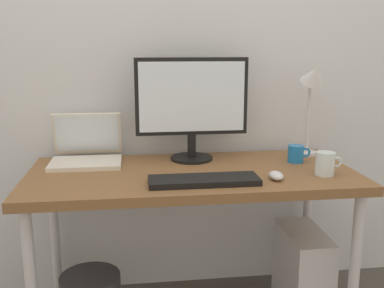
# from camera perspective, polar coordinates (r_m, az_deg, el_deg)

# --- Properties ---
(back_wall) EXTENTS (4.40, 0.04, 2.60)m
(back_wall) POSITION_cam_1_polar(r_m,az_deg,el_deg) (2.26, -1.30, 13.27)
(back_wall) COLOR silver
(back_wall) RESTS_ON ground_plane
(desk) EXTENTS (1.42, 0.65, 0.73)m
(desk) POSITION_cam_1_polar(r_m,az_deg,el_deg) (1.98, 0.00, -5.29)
(desk) COLOR brown
(desk) RESTS_ON ground_plane
(monitor) EXTENTS (0.53, 0.20, 0.48)m
(monitor) POSITION_cam_1_polar(r_m,az_deg,el_deg) (2.09, -0.04, 5.26)
(monitor) COLOR black
(monitor) RESTS_ON desk
(laptop) EXTENTS (0.32, 0.28, 0.22)m
(laptop) POSITION_cam_1_polar(r_m,az_deg,el_deg) (2.14, -13.30, -0.78)
(laptop) COLOR silver
(laptop) RESTS_ON desk
(desk_lamp) EXTENTS (0.11, 0.16, 0.46)m
(desk_lamp) POSITION_cam_1_polar(r_m,az_deg,el_deg) (2.24, 15.12, 6.74)
(desk_lamp) COLOR silver
(desk_lamp) RESTS_ON desk
(keyboard) EXTENTS (0.44, 0.14, 0.02)m
(keyboard) POSITION_cam_1_polar(r_m,az_deg,el_deg) (1.78, 1.53, -4.65)
(keyboard) COLOR black
(keyboard) RESTS_ON desk
(mouse) EXTENTS (0.06, 0.09, 0.03)m
(mouse) POSITION_cam_1_polar(r_m,az_deg,el_deg) (1.86, 10.67, -3.97)
(mouse) COLOR silver
(mouse) RESTS_ON desk
(coffee_mug) EXTENTS (0.11, 0.07, 0.08)m
(coffee_mug) POSITION_cam_1_polar(r_m,az_deg,el_deg) (2.15, 13.14, -1.20)
(coffee_mug) COLOR #1E72BF
(coffee_mug) RESTS_ON desk
(glass_cup) EXTENTS (0.12, 0.08, 0.10)m
(glass_cup) POSITION_cam_1_polar(r_m,az_deg,el_deg) (1.96, 16.63, -2.41)
(glass_cup) COLOR silver
(glass_cup) RESTS_ON desk
(computer_tower) EXTENTS (0.18, 0.36, 0.42)m
(computer_tower) POSITION_cam_1_polar(r_m,az_deg,el_deg) (2.27, 13.90, -15.68)
(computer_tower) COLOR silver
(computer_tower) RESTS_ON ground_plane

